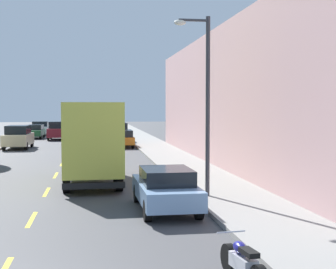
% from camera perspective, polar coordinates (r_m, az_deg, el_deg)
% --- Properties ---
extents(ground_plane, '(160.00, 160.00, 0.00)m').
position_cam_1_polar(ground_plane, '(38.71, -11.37, -2.01)').
color(ground_plane, '#424244').
extents(sidewalk_right, '(3.20, 120.00, 0.14)m').
position_cam_1_polar(sidewalk_right, '(37.04, -0.48, -2.07)').
color(sidewalk_right, gray).
rests_on(sidewalk_right, ground_plane).
extents(lane_centerline_dashes, '(0.14, 47.20, 0.01)m').
position_cam_1_polar(lane_centerline_dashes, '(33.25, -11.83, -2.85)').
color(lane_centerline_dashes, yellow).
rests_on(lane_centerline_dashes, ground_plane).
extents(apartment_block_opposite, '(10.00, 36.00, 7.88)m').
position_cam_1_polar(apartment_block_opposite, '(30.87, 13.93, 3.98)').
color(apartment_block_opposite, '#CC9E9E').
rests_on(apartment_block_opposite, ground_plane).
extents(street_lamp, '(1.35, 0.28, 6.63)m').
position_cam_1_polar(street_lamp, '(18.46, 4.12, 4.85)').
color(street_lamp, '#38383D').
rests_on(street_lamp, sidewalk_right).
extents(delivery_box_truck, '(2.59, 7.48, 3.63)m').
position_cam_1_polar(delivery_box_truck, '(22.55, -8.79, -0.51)').
color(delivery_box_truck, '#D8D84C').
rests_on(delivery_box_truck, ground_plane).
extents(parked_suv_champagne, '(2.05, 4.84, 1.93)m').
position_cam_1_polar(parked_suv_champagne, '(43.04, -16.80, -0.26)').
color(parked_suv_champagne, tan).
rests_on(parked_suv_champagne, ground_plane).
extents(parked_wagon_forest, '(1.87, 4.72, 1.50)m').
position_cam_1_polar(parked_wagon_forest, '(57.06, -15.02, 0.39)').
color(parked_wagon_forest, '#194C28').
rests_on(parked_wagon_forest, ground_plane).
extents(parked_pickup_white, '(2.03, 5.31, 1.73)m').
position_cam_1_polar(parked_pickup_white, '(62.96, -14.35, 0.67)').
color(parked_pickup_white, silver).
rests_on(parked_pickup_white, ground_plane).
extents(parked_pickup_teal, '(2.06, 5.32, 1.73)m').
position_cam_1_polar(parked_pickup_teal, '(61.44, -6.19, 0.69)').
color(parked_pickup_teal, '#195B60').
rests_on(parked_pickup_teal, ground_plane).
extents(parked_suv_black, '(1.95, 4.80, 1.93)m').
position_cam_1_polar(parked_suv_black, '(48.55, -5.77, 0.23)').
color(parked_suv_black, black).
rests_on(parked_suv_black, ground_plane).
extents(parked_sedan_sky, '(1.86, 4.52, 1.43)m').
position_cam_1_polar(parked_sedan_sky, '(16.61, -0.27, -6.18)').
color(parked_sedan_sky, '#7A9EC6').
rests_on(parked_sedan_sky, ground_plane).
extents(parked_wagon_orange, '(1.83, 4.70, 1.50)m').
position_cam_1_polar(parked_wagon_orange, '(42.90, -5.27, -0.39)').
color(parked_wagon_orange, orange).
rests_on(parked_wagon_orange, ground_plane).
extents(moving_burgundy_sedan, '(1.95, 4.80, 1.93)m').
position_cam_1_polar(moving_burgundy_sedan, '(54.01, -12.51, 0.47)').
color(moving_burgundy_sedan, maroon).
rests_on(moving_burgundy_sedan, ground_plane).
extents(parked_motorcycle, '(0.62, 2.05, 0.90)m').
position_cam_1_polar(parked_motorcycle, '(10.08, 8.60, -14.39)').
color(parked_motorcycle, black).
rests_on(parked_motorcycle, ground_plane).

